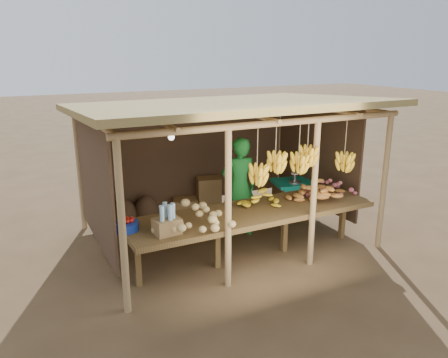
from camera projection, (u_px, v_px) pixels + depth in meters
name	position (u px, v px, depth m)	size (l,w,h in m)	color
ground	(224.00, 237.00, 7.62)	(60.00, 60.00, 0.00)	brown
stall_structure	(229.00, 128.00, 7.08)	(4.70, 3.50, 2.43)	#A17F53
counter	(252.00, 214.00, 6.60)	(3.90, 1.05, 0.80)	brown
potato_heap	(197.00, 216.00, 5.83)	(1.11, 0.67, 0.37)	tan
sweet_potato_heap	(323.00, 189.00, 7.02)	(1.00, 0.60, 0.36)	#BE7730
onion_heap	(328.00, 185.00, 7.26)	(0.84, 0.50, 0.36)	#C45F6E
banana_pile	(261.00, 195.00, 6.74)	(0.60, 0.36, 0.35)	yellow
tomato_basin	(126.00, 225.00, 5.83)	(0.34, 0.34, 0.18)	navy
bottle_box	(167.00, 222.00, 5.70)	(0.36, 0.29, 0.42)	olive
vendor	(239.00, 187.00, 7.49)	(0.63, 0.42, 1.74)	#197229
tarp_crate	(293.00, 197.00, 8.56)	(0.89, 0.81, 0.90)	brown
carton_stack	(201.00, 200.00, 8.56)	(1.04, 0.48, 0.72)	olive
burlap_sacks	(135.00, 211.00, 8.02)	(0.92, 0.48, 0.65)	#4B3423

